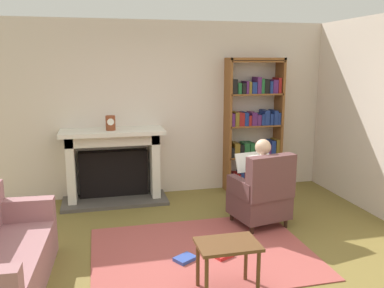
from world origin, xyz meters
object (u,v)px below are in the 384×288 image
object	(u,v)px
seated_reader	(257,177)
side_table	(228,251)
mantel_clock	(111,123)
bookshelf	(254,128)
armchair_reading	(262,195)
fireplace	(114,163)

from	to	relation	value
seated_reader	side_table	world-z (taller)	seated_reader
seated_reader	mantel_clock	bearing A→B (deg)	-46.19
bookshelf	seated_reader	size ratio (longest dim) A/B	1.88
seated_reader	side_table	size ratio (longest dim) A/B	2.04
armchair_reading	fireplace	bearing A→B (deg)	-50.63
fireplace	side_table	distance (m)	2.95
seated_reader	side_table	bearing A→B (deg)	47.46
mantel_clock	bookshelf	bearing A→B (deg)	3.40
fireplace	mantel_clock	bearing A→B (deg)	-102.91
side_table	armchair_reading	bearing A→B (deg)	56.15
seated_reader	side_table	distance (m)	1.73
fireplace	bookshelf	world-z (taller)	bookshelf
bookshelf	seated_reader	bearing A→B (deg)	-109.59
fireplace	mantel_clock	xyz separation A→B (m)	(-0.02, -0.10, 0.63)
armchair_reading	seated_reader	bearing A→B (deg)	-90.00
bookshelf	armchair_reading	distance (m)	1.67
bookshelf	seated_reader	world-z (taller)	bookshelf
fireplace	seated_reader	bearing A→B (deg)	-37.22
armchair_reading	side_table	distance (m)	1.63
mantel_clock	armchair_reading	bearing A→B (deg)	-36.77
fireplace	side_table	world-z (taller)	fireplace
mantel_clock	seated_reader	bearing A→B (deg)	-34.71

